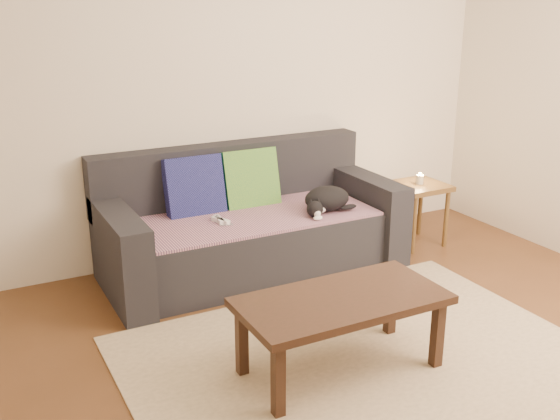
{
  "coord_description": "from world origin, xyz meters",
  "views": [
    {
      "loc": [
        -1.85,
        -2.44,
        1.9
      ],
      "look_at": [
        0.05,
        1.2,
        0.55
      ],
      "focal_mm": 42.0,
      "sensor_mm": 36.0,
      "label": 1
    }
  ],
  "objects_px": {
    "side_table": "(419,194)",
    "cat": "(326,200)",
    "wii_remote_a": "(219,220)",
    "coffee_table": "(342,307)",
    "wii_remote_b": "(221,221)",
    "sofa": "(250,228)"
  },
  "relations": [
    {
      "from": "wii_remote_a",
      "to": "coffee_table",
      "type": "distance_m",
      "value": 1.36
    },
    {
      "from": "side_table",
      "to": "sofa",
      "type": "bearing_deg",
      "value": 173.65
    },
    {
      "from": "cat",
      "to": "wii_remote_a",
      "type": "relative_size",
      "value": 2.71
    },
    {
      "from": "coffee_table",
      "to": "side_table",
      "type": "bearing_deg",
      "value": 40.06
    },
    {
      "from": "wii_remote_a",
      "to": "coffee_table",
      "type": "xyz_separation_m",
      "value": [
        0.12,
        -1.35,
        -0.08
      ]
    },
    {
      "from": "cat",
      "to": "side_table",
      "type": "bearing_deg",
      "value": 8.96
    },
    {
      "from": "side_table",
      "to": "coffee_table",
      "type": "height_order",
      "value": "side_table"
    },
    {
      "from": "side_table",
      "to": "wii_remote_a",
      "type": "bearing_deg",
      "value": 178.55
    },
    {
      "from": "cat",
      "to": "wii_remote_b",
      "type": "relative_size",
      "value": 2.71
    },
    {
      "from": "coffee_table",
      "to": "cat",
      "type": "bearing_deg",
      "value": 62.07
    },
    {
      "from": "sofa",
      "to": "wii_remote_a",
      "type": "bearing_deg",
      "value": -158.12
    },
    {
      "from": "cat",
      "to": "wii_remote_a",
      "type": "height_order",
      "value": "cat"
    },
    {
      "from": "side_table",
      "to": "wii_remote_b",
      "type": "bearing_deg",
      "value": 179.27
    },
    {
      "from": "wii_remote_a",
      "to": "coffee_table",
      "type": "bearing_deg",
      "value": -170.17
    },
    {
      "from": "coffee_table",
      "to": "wii_remote_b",
      "type": "bearing_deg",
      "value": 95.03
    },
    {
      "from": "cat",
      "to": "wii_remote_a",
      "type": "distance_m",
      "value": 0.78
    },
    {
      "from": "wii_remote_b",
      "to": "cat",
      "type": "bearing_deg",
      "value": -120.51
    },
    {
      "from": "cat",
      "to": "side_table",
      "type": "height_order",
      "value": "cat"
    },
    {
      "from": "sofa",
      "to": "wii_remote_a",
      "type": "distance_m",
      "value": 0.34
    },
    {
      "from": "cat",
      "to": "wii_remote_b",
      "type": "bearing_deg",
      "value": 174.5
    },
    {
      "from": "side_table",
      "to": "cat",
      "type": "bearing_deg",
      "value": -174.13
    },
    {
      "from": "side_table",
      "to": "coffee_table",
      "type": "bearing_deg",
      "value": -139.94
    }
  ]
}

